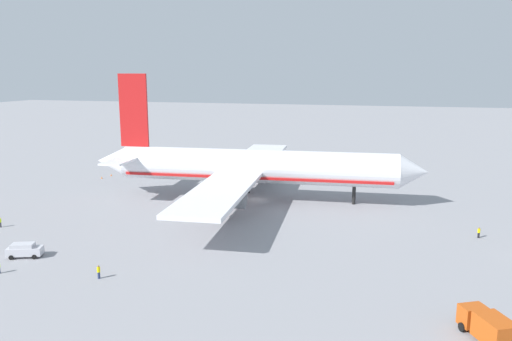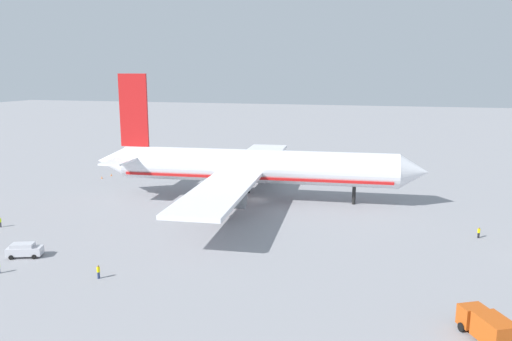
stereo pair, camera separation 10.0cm
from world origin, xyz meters
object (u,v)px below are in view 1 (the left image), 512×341
Objects in this scene: service_truck_1 at (488,326)px; ground_worker_1 at (0,222)px; airliner at (250,167)px; traffic_cone_3 at (235,162)px; traffic_cone_2 at (136,165)px; ground_worker_3 at (479,232)px; traffic_cone_1 at (111,175)px; traffic_cone_0 at (102,177)px; ground_worker_0 at (99,272)px; service_van at (24,250)px.

ground_worker_1 is at bearing 166.56° from service_truck_1.
traffic_cone_3 is at bearing 111.88° from airliner.
ground_worker_3 is at bearing -26.21° from traffic_cone_2.
airliner is 126.00× the size of traffic_cone_3.
ground_worker_3 is at bearing -18.26° from traffic_cone_1.
airliner is at bearing -33.15° from traffic_cone_2.
traffic_cone_0 is (-5.30, 38.37, -0.60)m from ground_worker_1.
service_truck_1 reaches higher than traffic_cone_1.
service_truck_1 is 3.70× the size of ground_worker_0.
traffic_cone_1 and traffic_cone_2 have the same top height.
ground_worker_1 is at bearing 152.96° from ground_worker_0.
ground_worker_0 is at bearing -148.64° from ground_worker_3.
airliner is 126.00× the size of traffic_cone_1.
service_truck_1 is 11.71× the size of traffic_cone_0.
airliner is at bearing -13.34° from traffic_cone_0.
traffic_cone_2 is at bearing 153.79° from ground_worker_3.
service_truck_1 is at bearing -97.12° from ground_worker_3.
service_truck_1 is 32.57m from ground_worker_3.
service_van reaches higher than traffic_cone_0.
service_van reaches higher than ground_worker_3.
service_van is 9.08× the size of traffic_cone_0.
airliner is 39.77× the size of ground_worker_0.
traffic_cone_2 is (0.12, 16.59, 0.00)m from traffic_cone_0.
ground_worker_0 is 3.17× the size of traffic_cone_0.
service_truck_1 is 58.44m from service_van.
traffic_cone_1 is 13.25m from traffic_cone_2.
traffic_cone_0 is at bearing -98.97° from traffic_cone_1.
traffic_cone_3 is (-8.36, 81.80, -0.61)m from ground_worker_0.
traffic_cone_2 is (-32.70, 69.01, -0.61)m from ground_worker_0.
service_truck_1 is at bearing -43.22° from traffic_cone_2.
airliner is 43.38m from ground_worker_3.
traffic_cone_1 is (-76.28, 58.81, -1.27)m from service_truck_1.
airliner reaches higher than service_truck_1.
ground_worker_3 is (48.02, 29.26, -0.02)m from ground_worker_0.
traffic_cone_3 is (5.70, 78.07, -0.76)m from service_van.
service_van is 9.08× the size of traffic_cone_1.
airliner reaches higher than traffic_cone_1.
ground_worker_1 reaches higher than traffic_cone_1.
ground_worker_1 is 77.06m from ground_worker_3.
ground_worker_0 reaches higher than traffic_cone_2.
traffic_cone_1 is 35.36m from traffic_cone_3.
service_van is 2.87× the size of ground_worker_0.
traffic_cone_0 is (-76.81, 55.46, -1.27)m from service_truck_1.
service_truck_1 is at bearing -51.37° from airliner.
ground_worker_0 is 82.23m from traffic_cone_3.
ground_worker_0 is at bearing -57.95° from traffic_cone_0.
airliner is 13.87× the size of service_van.
traffic_cone_3 is at bearing 137.02° from ground_worker_3.
traffic_cone_0 is at bearing 97.86° from ground_worker_1.
ground_worker_1 is 1.01× the size of ground_worker_3.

